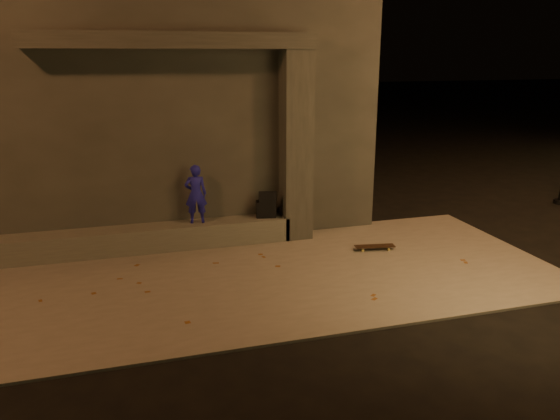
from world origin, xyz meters
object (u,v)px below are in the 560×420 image
object	(u,v)px
skateboarder	(196,194)
backpack	(266,208)
skateboard	(375,246)
column	(296,147)

from	to	relation	value
skateboarder	backpack	distance (m)	1.40
skateboarder	backpack	xyz separation A→B (m)	(1.35, 0.00, -0.37)
skateboard	skateboarder	bearing A→B (deg)	168.32
backpack	skateboard	world-z (taller)	backpack
column	skateboarder	distance (m)	2.11
backpack	skateboard	xyz separation A→B (m)	(1.77, -1.20, -0.57)
backpack	skateboard	distance (m)	2.21
column	backpack	xyz separation A→B (m)	(-0.60, 0.00, -1.16)
column	skateboarder	world-z (taller)	column
column	skateboarder	size ratio (longest dim) A/B	3.24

